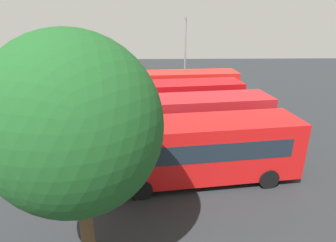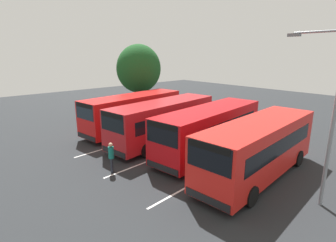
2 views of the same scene
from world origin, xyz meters
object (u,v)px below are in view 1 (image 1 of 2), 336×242
Objects in this scene: bus_center_right at (178,101)px; street_lamp at (185,52)px; depot_tree at (74,127)px; bus_far_right at (183,88)px; bus_center_left at (194,119)px; pedestrian at (271,117)px; bus_far_left at (202,148)px.

street_lamp is at bearing 74.66° from bus_center_right.
street_lamp is 1.01× the size of depot_tree.
depot_tree is at bearing -108.68° from bus_far_right.
bus_center_left is 5.44× the size of pedestrian.
pedestrian is at bearing -22.87° from bus_center_right.
street_lamp is at bearing 81.42° from bus_center_left.
bus_far_left is at bearing -98.02° from bus_center_left.
pedestrian is (5.80, -5.82, -0.67)m from bus_far_right.
bus_center_right is at bearing -103.58° from bus_far_right.
bus_far_left is 1.28× the size of depot_tree.
bus_center_right is 7.80m from street_lamp.
bus_far_right is at bearing 83.15° from bus_far_left.
bus_center_right is 4.04m from bus_far_right.
depot_tree is (-3.70, -13.06, 3.25)m from bus_center_right.
bus_far_right is at bearing -6.03° from pedestrian.
street_lamp is 20.86m from depot_tree.
pedestrian is 15.62m from depot_tree.
bus_center_left is at bearing 81.93° from bus_far_left.
bus_center_right is at bearing 87.88° from bus_far_left.
bus_center_left is 7.87m from bus_far_right.
pedestrian is (5.68, 2.05, -0.67)m from bus_center_left.
street_lamp reaches higher than bus_far_right.
bus_center_right is at bearing -3.09° from street_lamp.
bus_far_left is 8.43m from pedestrian.
bus_center_left is at bearing -85.90° from bus_center_right.
bus_far_right is (-0.04, 11.94, 0.00)m from bus_far_left.
bus_center_left and bus_far_right have the same top height.
bus_center_right is (-0.76, 3.89, 0.00)m from bus_center_left.
bus_center_left reaches higher than pedestrian.
bus_far_left is 1.00× the size of bus_center_right.
bus_far_right is 5.40× the size of pedestrian.
pedestrian is at bearing 12.83° from bus_center_left.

